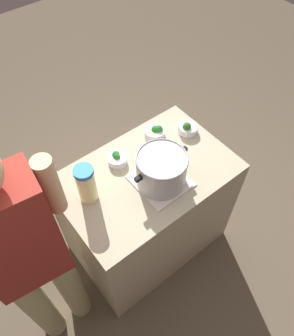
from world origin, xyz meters
name	(u,v)px	position (x,y,z in m)	size (l,w,h in m)	color
ground_plane	(147,239)	(0.00, 0.00, 0.00)	(8.00, 8.00, 0.00)	brown
counter_slab	(147,211)	(0.00, 0.00, 0.43)	(1.02, 0.67, 0.87)	tan
dish_cloth	(161,181)	(-0.03, 0.09, 0.87)	(0.28, 0.30, 0.01)	beige
cooking_pot	(161,169)	(-0.03, 0.09, 0.98)	(0.35, 0.28, 0.20)	#B7B7BC
lemonade_pitcher	(86,184)	(0.35, -0.07, 0.99)	(0.10, 0.10, 0.25)	#EBE89C
broccoli_bowl_front	(188,128)	(-0.41, -0.10, 0.90)	(0.13, 0.13, 0.09)	silver
broccoli_bowl_center	(155,132)	(-0.22, -0.20, 0.90)	(0.13, 0.13, 0.09)	silver
broccoli_bowl_back	(117,159)	(0.09, -0.17, 0.90)	(0.11, 0.11, 0.08)	silver
person_cook	(30,261)	(0.77, 0.11, 0.95)	(0.50, 0.24, 1.72)	tan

